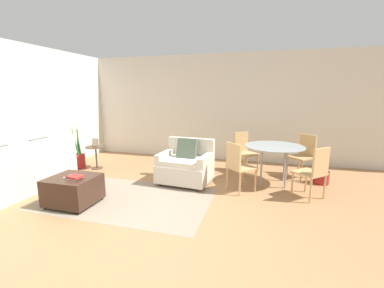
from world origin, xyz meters
TOP-DOWN VIEW (x-y plane):
  - ground_plane at (0.00, 0.00)m, footprint 20.00×20.00m
  - wall_back at (0.00, 3.86)m, footprint 12.00×0.06m
  - wall_left at (-3.19, 1.50)m, footprint 0.06×12.00m
  - area_rug at (-0.59, 0.77)m, footprint 2.79×1.72m
  - couch at (-2.62, 0.53)m, footprint 0.88×2.07m
  - armchair at (0.12, 1.83)m, footprint 1.04×0.88m
  - ottoman at (-1.30, 0.34)m, footprint 0.72×0.66m
  - book_stack at (-1.19, 0.28)m, footprint 0.23×0.20m
  - tv_remote_primary at (-1.34, 0.31)m, footprint 0.13×0.12m
  - tv_remote_secondary at (-1.37, 0.36)m, footprint 0.06×0.16m
  - potted_plant at (-2.71, 2.09)m, footprint 0.41×0.41m
  - side_table at (-2.20, 2.17)m, footprint 0.46×0.46m
  - picture_frame at (-2.20, 2.17)m, footprint 0.16×0.07m
  - dining_table at (1.79, 2.23)m, footprint 1.13×1.13m
  - dining_chair_near_left at (1.16, 1.61)m, footprint 0.59×0.59m
  - dining_chair_near_right at (2.41, 1.61)m, footprint 0.59×0.59m
  - dining_chair_far_left at (1.16, 2.86)m, footprint 0.59×0.59m
  - dining_chair_far_right at (2.41, 2.86)m, footprint 0.59×0.59m
  - potted_plant_small at (2.71, 2.49)m, footprint 0.29×0.29m

SIDE VIEW (x-z plane):
  - ground_plane at x=0.00m, z-range 0.00..0.00m
  - area_rug at x=-0.59m, z-range 0.00..0.01m
  - potted_plant_small at x=2.71m, z-range -0.15..0.54m
  - ottoman at x=-1.30m, z-range 0.02..0.47m
  - potted_plant at x=-2.71m, z-range -0.30..0.81m
  - couch at x=-2.62m, z-range -0.15..0.77m
  - armchair at x=0.12m, z-range -0.09..0.78m
  - side_table at x=-2.20m, z-range 0.11..0.64m
  - tv_remote_primary at x=-1.34m, z-range 0.45..0.46m
  - tv_remote_secondary at x=-1.37m, z-range 0.45..0.46m
  - book_stack at x=-1.19m, z-range 0.46..0.51m
  - dining_chair_near_left at x=1.16m, z-range 0.07..0.97m
  - dining_chair_near_right at x=2.41m, z-range 0.07..0.97m
  - dining_chair_far_left at x=1.16m, z-range 0.07..0.97m
  - dining_chair_far_right at x=2.41m, z-range 0.07..0.97m
  - picture_frame at x=-2.20m, z-range 0.53..0.72m
  - dining_table at x=1.79m, z-range 0.30..1.05m
  - wall_back at x=0.00m, z-range 0.00..2.75m
  - wall_left at x=-3.19m, z-range 0.00..2.75m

